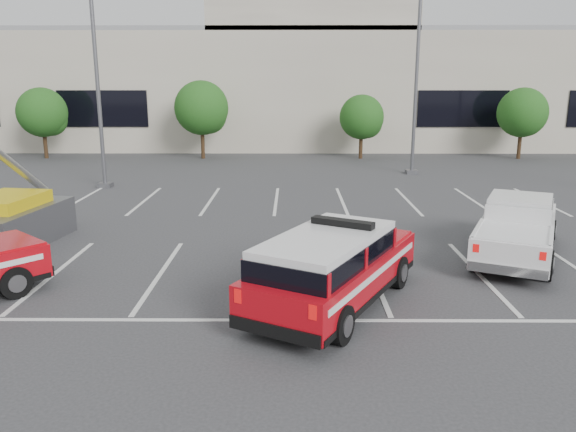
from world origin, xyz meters
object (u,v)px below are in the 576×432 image
at_px(convention_building, 286,82).
at_px(tree_left, 44,114).
at_px(tree_right, 523,114).
at_px(light_pole_left, 97,72).
at_px(tree_mid_right, 363,119).
at_px(fire_chief_suv, 333,273).
at_px(light_pole_mid, 417,73).
at_px(utility_rig, 3,223).
at_px(tree_mid_left, 203,110).
at_px(white_pickup, 517,234).

bearing_deg(convention_building, tree_left, -146.95).
bearing_deg(tree_right, light_pole_left, -156.49).
height_order(tree_mid_right, fire_chief_suv, tree_mid_right).
xyz_separation_m(light_pole_mid, utility_rig, (-14.95, -13.41, -4.51)).
distance_m(tree_mid_left, light_pole_mid, 13.53).
height_order(tree_mid_right, light_pole_left, light_pole_left).
distance_m(tree_mid_right, white_pickup, 20.68).
distance_m(fire_chief_suv, utility_rig, 10.57).
height_order(light_pole_mid, utility_rig, light_pole_mid).
xyz_separation_m(convention_building, tree_mid_right, (4.91, -9.82, -2.22)).
height_order(tree_right, light_pole_mid, light_pole_mid).
distance_m(convention_building, tree_mid_right, 11.20).
bearing_deg(light_pole_mid, utility_rig, -138.10).
relative_size(convention_building, light_pole_left, 5.86).
distance_m(tree_left, tree_mid_left, 10.00).
bearing_deg(white_pickup, tree_mid_right, 120.26).
bearing_deg(light_pole_left, fire_chief_suv, -55.86).
distance_m(convention_building, utility_rig, 30.65).
height_order(tree_left, white_pickup, tree_left).
bearing_deg(tree_mid_right, tree_left, 180.00).
relative_size(convention_building, tree_right, 13.58).
xyz_separation_m(light_pole_mid, white_pickup, (-0.12, -14.47, -4.53)).
relative_size(tree_mid_left, light_pole_left, 0.47).
bearing_deg(tree_left, light_pole_left, -55.48).
relative_size(tree_mid_right, white_pickup, 0.71).
relative_size(tree_mid_right, utility_rig, 0.97).
height_order(tree_mid_left, light_pole_left, light_pole_left).
height_order(tree_mid_right, utility_rig, tree_mid_right).
bearing_deg(tree_right, fire_chief_suv, -119.34).
distance_m(tree_left, white_pickup, 30.00).
height_order(convention_building, white_pickup, convention_building).
height_order(tree_mid_right, tree_right, tree_right).
distance_m(tree_mid_right, tree_right, 10.00).
distance_m(tree_mid_left, white_pickup, 23.78).
relative_size(convention_building, white_pickup, 10.72).
distance_m(tree_mid_right, utility_rig, 23.50).
height_order(light_pole_left, utility_rig, light_pole_left).
distance_m(convention_building, fire_chief_suv, 34.19).
bearing_deg(fire_chief_suv, convention_building, 120.88).
bearing_deg(fire_chief_suv, tree_mid_left, 133.56).
distance_m(convention_building, white_pickup, 31.33).
relative_size(light_pole_left, fire_chief_suv, 1.85).
relative_size(tree_mid_left, tree_mid_right, 1.21).
xyz_separation_m(tree_mid_right, light_pole_mid, (1.91, -6.05, 2.68)).
height_order(convention_building, light_pole_mid, convention_building).
bearing_deg(convention_building, tree_mid_right, -63.43).
xyz_separation_m(tree_left, tree_mid_left, (10.00, 0.00, 0.27)).
bearing_deg(tree_mid_left, tree_mid_right, -0.00).
distance_m(tree_mid_left, tree_right, 20.00).
height_order(tree_mid_left, fire_chief_suv, tree_mid_left).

